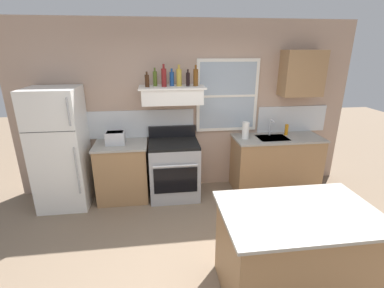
{
  "coord_description": "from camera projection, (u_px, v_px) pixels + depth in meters",
  "views": [
    {
      "loc": [
        -0.49,
        -2.15,
        2.27
      ],
      "look_at": [
        -0.05,
        1.2,
        1.1
      ],
      "focal_mm": 25.86,
      "sensor_mm": 36.0,
      "label": 1
    }
  ],
  "objects": [
    {
      "name": "stove_range",
      "position": [
        174.0,
        169.0,
        4.38
      ],
      "size": [
        0.76,
        0.69,
        1.09
      ],
      "color": "#9EA0A5",
      "rests_on": "ground_plane"
    },
    {
      "name": "bottle_blue_liqueur",
      "position": [
        172.0,
        79.0,
        4.06
      ],
      "size": [
        0.07,
        0.07,
        0.25
      ],
      "color": "#1E478C",
      "rests_on": "range_hood_shelf"
    },
    {
      "name": "range_hood_shelf",
      "position": [
        172.0,
        95.0,
        4.09
      ],
      "size": [
        0.96,
        0.52,
        0.24
      ],
      "color": "white"
    },
    {
      "name": "sink_faucet",
      "position": [
        271.0,
        125.0,
        4.5
      ],
      "size": [
        0.03,
        0.17,
        0.28
      ],
      "color": "silver",
      "rests_on": "counter_right_with_sink"
    },
    {
      "name": "refrigerator",
      "position": [
        60.0,
        149.0,
        4.02
      ],
      "size": [
        0.7,
        0.72,
        1.77
      ],
      "color": "white",
      "rests_on": "ground_plane"
    },
    {
      "name": "bottle_balsamic_dark",
      "position": [
        188.0,
        79.0,
        4.03
      ],
      "size": [
        0.06,
        0.06,
        0.24
      ],
      "color": "black",
      "rests_on": "range_hood_shelf"
    },
    {
      "name": "bottle_brown_stout",
      "position": [
        147.0,
        81.0,
        3.94
      ],
      "size": [
        0.06,
        0.06,
        0.22
      ],
      "color": "#381E0F",
      "rests_on": "range_hood_shelf"
    },
    {
      "name": "bottle_red_label_wine",
      "position": [
        164.0,
        77.0,
        3.96
      ],
      "size": [
        0.07,
        0.07,
        0.32
      ],
      "color": "maroon",
      "rests_on": "range_hood_shelf"
    },
    {
      "name": "kitchen_island",
      "position": [
        294.0,
        252.0,
        2.6
      ],
      "size": [
        1.4,
        0.9,
        0.91
      ],
      "color": "#9E754C",
      "rests_on": "ground_plane"
    },
    {
      "name": "counter_left_of_stove",
      "position": [
        123.0,
        171.0,
        4.32
      ],
      "size": [
        0.79,
        0.63,
        0.91
      ],
      "color": "#9E754C",
      "rests_on": "ground_plane"
    },
    {
      "name": "bottle_amber_wine",
      "position": [
        196.0,
        77.0,
        4.04
      ],
      "size": [
        0.07,
        0.07,
        0.3
      ],
      "color": "brown",
      "rests_on": "range_hood_shelf"
    },
    {
      "name": "bottle_champagne_gold_foil",
      "position": [
        179.0,
        77.0,
        4.02
      ],
      "size": [
        0.08,
        0.08,
        0.31
      ],
      "color": "#B29333",
      "rests_on": "range_hood_shelf"
    },
    {
      "name": "back_wall",
      "position": [
        189.0,
        108.0,
        4.46
      ],
      "size": [
        5.4,
        0.11,
        2.7
      ],
      "color": "tan",
      "rests_on": "ground_plane"
    },
    {
      "name": "toaster",
      "position": [
        115.0,
        138.0,
        4.12
      ],
      "size": [
        0.3,
        0.2,
        0.19
      ],
      "color": "silver",
      "rests_on": "counter_left_of_stove"
    },
    {
      "name": "upper_cabinet_right",
      "position": [
        302.0,
        73.0,
        4.33
      ],
      "size": [
        0.64,
        0.32,
        0.7
      ],
      "color": "#9E754C"
    },
    {
      "name": "bottle_olive_oil_square",
      "position": [
        155.0,
        78.0,
        4.03
      ],
      "size": [
        0.06,
        0.06,
        0.26
      ],
      "color": "#4C601E",
      "rests_on": "range_hood_shelf"
    },
    {
      "name": "paper_towel_roll",
      "position": [
        246.0,
        130.0,
        4.36
      ],
      "size": [
        0.11,
        0.11,
        0.27
      ],
      "primitive_type": "cylinder",
      "color": "white",
      "rests_on": "counter_right_with_sink"
    },
    {
      "name": "ground_plane",
      "position": [
        212.0,
        284.0,
        2.82
      ],
      "size": [
        16.0,
        16.0,
        0.0
      ],
      "primitive_type": "plane",
      "color": "#7A6651"
    },
    {
      "name": "dish_soap_bottle",
      "position": [
        286.0,
        130.0,
        4.56
      ],
      "size": [
        0.06,
        0.06,
        0.18
      ],
      "primitive_type": "cylinder",
      "color": "orange",
      "rests_on": "counter_right_with_sink"
    },
    {
      "name": "counter_right_with_sink",
      "position": [
        275.0,
        163.0,
        4.63
      ],
      "size": [
        1.43,
        0.63,
        0.91
      ],
      "color": "#9E754C",
      "rests_on": "ground_plane"
    }
  ]
}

